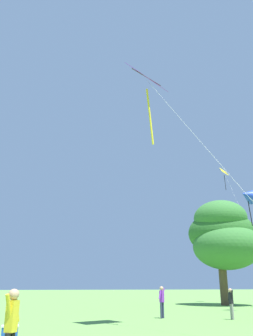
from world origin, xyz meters
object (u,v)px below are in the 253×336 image
Objects in this scene: kite_purple_streamer at (149,91)px; person_foreground_watcher at (11,323)px; tree_right_cluster at (223,236)px; kite_blue_delta at (248,195)px; picnic_cooler at (10,332)px; person_far_back at (162,299)px; kite_yellow_diamond at (226,179)px; person_with_spool at (231,301)px.

kite_purple_streamer is 13.93m from person_foreground_watcher.
person_foreground_watcher is 0.17× the size of tree_right_cluster.
kite_blue_delta is at bearing 36.50° from kite_purple_streamer.
picnic_cooler is (-17.06, -9.31, -8.38)m from kite_blue_delta.
kite_purple_streamer reaches higher than tree_right_cluster.
person_far_back is 2.94× the size of picnic_cooler.
kite_purple_streamer is 12.76m from picnic_cooler.
kite_purple_streamer is at bearing -129.46° from kite_yellow_diamond.
kite_blue_delta is 11.88m from person_far_back.
kite_purple_streamer is 21.90× the size of picnic_cooler.
person_with_spool is (-12.24, -18.65, -13.50)m from kite_yellow_diamond.
person_foreground_watcher is 2.85× the size of picnic_cooler.
person_far_back is 10.55m from picnic_cooler.
kite_blue_delta is at bearing -116.80° from kite_yellow_diamond.
person_foreground_watcher is (-5.83, -7.08, -10.48)m from kite_purple_streamer.
tree_right_cluster is (20.10, 24.49, 5.69)m from person_foreground_watcher.
person_far_back is at bearing 37.25° from picnic_cooler.
kite_yellow_diamond reaches higher than kite_purple_streamer.
person_with_spool is 0.16× the size of tree_right_cluster.
tree_right_cluster reaches higher than kite_blue_delta.
kite_yellow_diamond reaches higher than tree_right_cluster.
kite_yellow_diamond reaches higher than person_foreground_watcher.
person_with_spool is at bearing -123.29° from kite_yellow_diamond.
person_far_back is at bearing 56.14° from person_foreground_watcher.
person_foreground_watcher is (-23.97, -29.12, -13.46)m from kite_yellow_diamond.
picnic_cooler is at bearing -151.39° from kite_blue_delta.
kite_yellow_diamond is 26.85× the size of picnic_cooler.
kite_blue_delta is 10.48m from person_with_spool.
tree_right_cluster is (14.27, 17.41, -4.79)m from kite_purple_streamer.
kite_blue_delta is 7.11× the size of person_foreground_watcher.
tree_right_cluster reaches higher than person_foreground_watcher.
kite_yellow_diamond is 9.12× the size of person_far_back.
kite_yellow_diamond is 9.85m from tree_right_cluster.
kite_yellow_diamond is at bearing 43.85° from picnic_cooler.
person_with_spool is (5.90, 3.39, -10.51)m from kite_purple_streamer.
tree_right_cluster is at bearing 45.72° from person_far_back.
tree_right_cluster is (-3.88, -4.63, -7.77)m from kite_yellow_diamond.
kite_yellow_diamond is at bearing 50.54° from kite_purple_streamer.
kite_blue_delta is at bearing -108.61° from tree_right_cluster.
kite_yellow_diamond is (18.14, 22.04, 2.98)m from kite_purple_streamer.
kite_yellow_diamond is at bearing 50.08° from tree_right_cluster.
person_far_back is 0.17× the size of tree_right_cluster.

